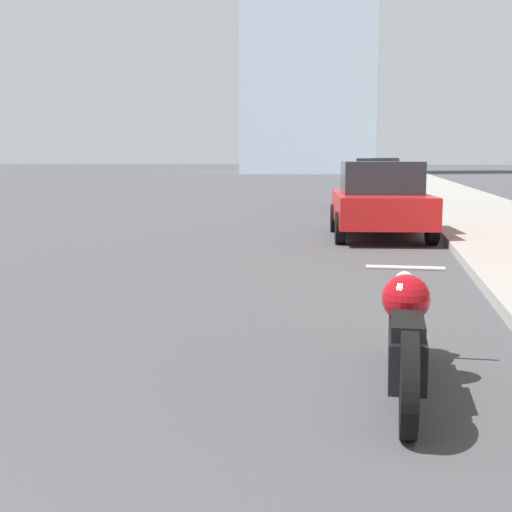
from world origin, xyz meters
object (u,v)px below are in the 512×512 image
object	(u,v)px
parked_car_red	(380,200)
parked_car_silver	(378,176)
parked_car_white	(384,171)
motorcycle	(406,335)
parked_car_black	(379,182)

from	to	relation	value
parked_car_red	parked_car_silver	distance (m)	21.46
parked_car_red	parked_car_white	distance (m)	32.00
parked_car_silver	parked_car_red	bearing A→B (deg)	-92.47
motorcycle	parked_car_white	distance (m)	42.05
parked_car_white	parked_car_red	bearing A→B (deg)	-95.78
parked_car_silver	parked_car_black	bearing A→B (deg)	-92.51
parked_car_white	motorcycle	bearing A→B (deg)	-95.41
parked_car_silver	motorcycle	bearing A→B (deg)	-92.22
motorcycle	parked_car_silver	xyz separation A→B (m)	(-0.27, 31.50, 0.37)
parked_car_silver	parked_car_white	bearing A→B (deg)	85.28
parked_car_white	parked_car_silver	bearing A→B (deg)	-97.29
motorcycle	parked_car_black	world-z (taller)	parked_car_black
motorcycle	parked_car_white	world-z (taller)	parked_car_white
parked_car_black	parked_car_silver	size ratio (longest dim) A/B	0.97
motorcycle	parked_car_silver	distance (m)	31.51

